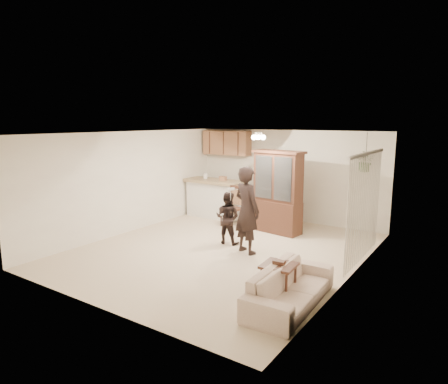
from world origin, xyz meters
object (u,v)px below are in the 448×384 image
Objects in this scene: chair_hutch_left at (270,210)px; chair_hutch_right at (287,215)px; side_table at (279,280)px; child at (228,214)px; sofa at (291,282)px; china_hutch at (278,193)px; chair_bar at (232,215)px; adult at (247,211)px.

chair_hutch_right is (0.70, -0.39, 0.05)m from chair_hutch_left.
child is at bearing 139.24° from side_table.
sofa is 3.04× the size of side_table.
china_hutch is 0.90m from chair_hutch_right.
chair_bar reaches higher than side_table.
child is (-2.48, 2.04, 0.31)m from sofa.
china_hutch is at bearing -117.69° from child.
chair_hutch_right reaches higher than chair_hutch_left.
child is 0.66× the size of china_hutch.
child is 1.17× the size of chair_hutch_right.
chair_hutch_left is at bearing 72.30° from chair_bar.
sofa is at bearing 155.10° from adult.
sofa is at bearing -25.06° from side_table.
side_table is (1.54, -1.61, -0.61)m from adult.
child is 1.37× the size of chair_hutch_left.
chair_bar reaches higher than sofa.
chair_bar is 1.45m from chair_hutch_right.
side_table is at bearing 62.64° from sofa.
sofa is 1.39× the size of child.
chair_bar is 0.92× the size of chair_hutch_right.
sofa is 0.29m from side_table.
chair_hutch_left is 0.86× the size of chair_hutch_right.
child is at bearing -101.73° from china_hutch.
child is 2.19× the size of side_table.
sofa is 1.04× the size of adult.
china_hutch is 1.77× the size of chair_hutch_right.
side_table is at bearing -55.34° from china_hutch.
china_hutch is (0.52, 1.46, 0.33)m from child.
sofa is 4.53m from chair_hutch_right.
child is at bearing 48.30° from sofa.
side_table is at bearing -39.21° from chair_bar.
china_hutch is at bearing -65.72° from adult.
chair_bar is 1.07× the size of chair_hutch_left.
side_table is (2.22, -1.92, -0.39)m from child.
child reaches higher than chair_bar.
side_table is (1.70, -3.38, -0.72)m from china_hutch.
adult reaches higher than chair_hutch_right.
adult is 2.23m from chair_bar.
child is at bearing -5.24° from adult.
chair_hutch_left is at bearing 28.50° from sofa.
chair_hutch_right is at bearing 29.62° from chair_hutch_left.
chair_hutch_right reaches higher than side_table.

